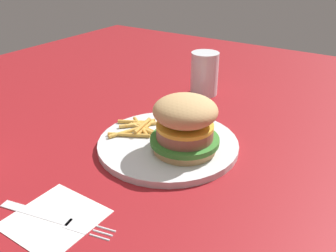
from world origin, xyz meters
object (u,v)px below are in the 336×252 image
Objects in this scene: fork at (56,217)px; fries_pile at (139,128)px; sandwich at (185,124)px; napkin at (55,218)px; plate at (168,144)px; drink_glass at (204,75)px.

fries_pile is at bearing 11.51° from fork.
sandwich is 0.68× the size of fork.
napkin is at bearing -168.85° from fries_pile.
sandwich is at bearing -14.69° from napkin.
plate is at bearing 77.91° from sandwich.
sandwich reaches higher than plate.
napkin is at bearing 174.84° from plate.
fries_pile is 1.04× the size of drink_glass.
fork is at bearing 175.20° from plate.
drink_glass is (0.50, 0.05, 0.04)m from fork.
napkin is (-0.24, 0.02, -0.01)m from plate.
fries_pile is 0.26m from drink_glass.
napkin is (-0.25, -0.05, -0.02)m from fries_pile.
fork is (-0.23, 0.06, -0.06)m from sandwich.
drink_glass is at bearing 5.51° from fork.
plate is 0.24m from fork.
napkin is at bearing 165.31° from sandwich.
sandwich is 1.11× the size of fries_pile.
fork is at bearing -77.91° from napkin.
drink_glass reaches higher than fries_pile.
drink_glass is (0.26, 0.07, 0.04)m from plate.
drink_glass is at bearing 5.33° from napkin.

